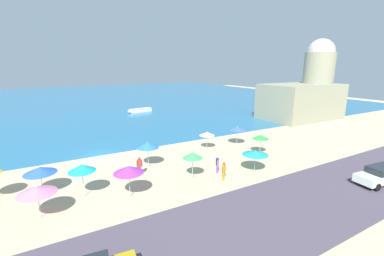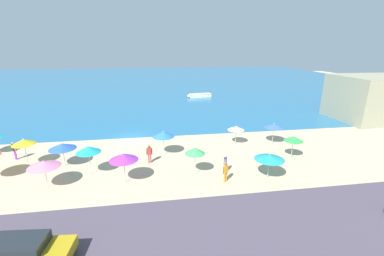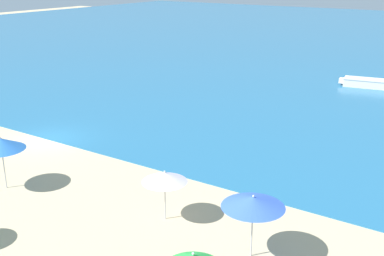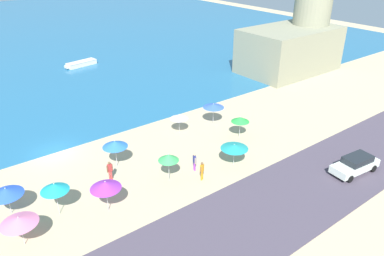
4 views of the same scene
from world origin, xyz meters
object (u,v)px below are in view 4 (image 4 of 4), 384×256
beach_umbrella_8 (234,147)px  bather_2 (194,161)px  bather_0 (110,170)px  skiff_nearshore (81,64)px  beach_umbrella_1 (168,157)px  beach_umbrella_2 (179,117)px  harbor_fortress (297,37)px  beach_umbrella_0 (19,220)px  bather_4 (202,170)px  beach_umbrella_7 (115,144)px  parked_car_2 (355,164)px  beach_umbrella_9 (54,187)px  beach_umbrella_4 (6,192)px  beach_umbrella_13 (240,119)px  beach_umbrella_6 (214,106)px  beach_umbrella_14 (105,185)px

beach_umbrella_8 → bather_2: bearing=156.5°
bather_0 → skiff_nearshore: 33.84m
beach_umbrella_1 → beach_umbrella_2: 8.63m
skiff_nearshore → harbor_fortress: 34.13m
beach_umbrella_0 → bather_4: (14.02, -1.30, -1.04)m
beach_umbrella_7 → beach_umbrella_8: (8.38, -6.19, -0.37)m
parked_car_2 → beach_umbrella_9: bearing=155.5°
beach_umbrella_7 → bather_4: 7.93m
beach_umbrella_2 → bather_0: 10.22m
beach_umbrella_0 → beach_umbrella_4: beach_umbrella_0 is taller
bather_0 → bather_2: 7.19m
beach_umbrella_2 → bather_4: (-3.47, -8.07, -0.95)m
beach_umbrella_7 → harbor_fortress: size_ratio=0.17×
beach_umbrella_1 → beach_umbrella_13: size_ratio=1.10×
beach_umbrella_1 → skiff_nearshore: (6.88, 35.08, -1.80)m
bather_2 → beach_umbrella_9: bearing=173.0°
skiff_nearshore → bather_0: bearing=-108.5°
beach_umbrella_7 → harbor_fortress: harbor_fortress is taller
beach_umbrella_4 → beach_umbrella_6: beach_umbrella_6 is taller
beach_umbrella_4 → beach_umbrella_2: bearing=9.5°
beach_umbrella_2 → beach_umbrella_8: beach_umbrella_2 is taller
skiff_nearshore → beach_umbrella_1: bearing=-101.1°
bather_4 → beach_umbrella_4: bearing=159.5°
beach_umbrella_4 → beach_umbrella_9: beach_umbrella_9 is taller
beach_umbrella_14 → skiff_nearshore: size_ratio=0.49×
beach_umbrella_13 → beach_umbrella_1: bearing=-168.7°
beach_umbrella_8 → bather_2: (-3.31, 1.44, -0.93)m
beach_umbrella_0 → beach_umbrella_8: bearing=-3.9°
beach_umbrella_13 → bather_2: beach_umbrella_13 is taller
harbor_fortress → parked_car_2: bearing=-131.3°
beach_umbrella_0 → beach_umbrella_4: size_ratio=1.00×
beach_umbrella_0 → parked_car_2: bearing=-18.6°
bather_0 → beach_umbrella_1: bearing=-37.8°
beach_umbrella_7 → parked_car_2: 20.80m
bather_4 → parked_car_2: 13.24m
beach_umbrella_14 → bather_2: 8.56m
beach_umbrella_7 → bather_0: 2.54m
beach_umbrella_6 → beach_umbrella_8: beach_umbrella_6 is taller
beach_umbrella_7 → beach_umbrella_13: (12.47, -2.68, -0.22)m
beach_umbrella_4 → skiff_nearshore: size_ratio=0.45×
beach_umbrella_14 → bather_2: (8.45, 0.42, -1.33)m
harbor_fortress → beach_umbrella_8: bearing=-150.9°
beach_umbrella_0 → beach_umbrella_6: (21.70, 6.31, 0.18)m
beach_umbrella_1 → bather_0: bearing=142.2°
beach_umbrella_7 → beach_umbrella_14: bearing=-123.2°
beach_umbrella_13 → beach_umbrella_8: bearing=-139.4°
beach_umbrella_1 → beach_umbrella_13: beach_umbrella_1 is taller
beach_umbrella_13 → parked_car_2: 11.35m
skiff_nearshore → beach_umbrella_2: bearing=-92.4°
beach_umbrella_1 → beach_umbrella_4: (-11.64, 3.58, -0.29)m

